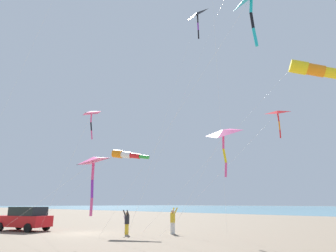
{
  "coord_description": "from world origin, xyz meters",
  "views": [
    {
      "loc": [
        11.64,
        20.75,
        2.09
      ],
      "look_at": [
        -1.33,
        7.49,
        6.89
      ],
      "focal_mm": 32.16,
      "sensor_mm": 36.0,
      "label": 1
    }
  ],
  "objects_px": {
    "person_adult_flyer": "(127,221)",
    "person_child_grey_jacket": "(126,223)",
    "parked_car": "(25,218)",
    "kite_delta_magenta_far_left": "(93,161)",
    "kite_windsock_small_distant": "(327,72)",
    "kite_delta_white_trailing": "(277,113)",
    "kite_delta_rainbow_low_near": "(197,15)",
    "kite_delta_checkered_midright": "(91,113)",
    "kite_delta_purple_drifting": "(223,133)",
    "kite_windsock_long_streamer_left": "(126,155)",
    "person_child_green_jacket": "(173,219)"
  },
  "relations": [
    {
      "from": "person_adult_flyer",
      "to": "person_child_grey_jacket",
      "type": "height_order",
      "value": "person_adult_flyer"
    },
    {
      "from": "parked_car",
      "to": "kite_delta_magenta_far_left",
      "type": "xyz_separation_m",
      "value": [
        1.89,
        13.1,
        3.11
      ]
    },
    {
      "from": "kite_windsock_small_distant",
      "to": "person_adult_flyer",
      "type": "bearing_deg",
      "value": -62.74
    },
    {
      "from": "kite_windsock_small_distant",
      "to": "kite_delta_white_trailing",
      "type": "xyz_separation_m",
      "value": [
        -0.38,
        -3.72,
        -1.83
      ]
    },
    {
      "from": "kite_delta_rainbow_low_near",
      "to": "kite_delta_checkered_midright",
      "type": "bearing_deg",
      "value": -32.64
    },
    {
      "from": "kite_windsock_small_distant",
      "to": "kite_delta_purple_drifting",
      "type": "bearing_deg",
      "value": -49.5
    },
    {
      "from": "person_child_grey_jacket",
      "to": "kite_delta_white_trailing",
      "type": "distance_m",
      "value": 14.27
    },
    {
      "from": "person_child_grey_jacket",
      "to": "kite_delta_magenta_far_left",
      "type": "distance_m",
      "value": 11.0
    },
    {
      "from": "kite_delta_checkered_midright",
      "to": "kite_delta_rainbow_low_near",
      "type": "xyz_separation_m",
      "value": [
        -6.99,
        4.48,
        9.44
      ]
    },
    {
      "from": "kite_windsock_long_streamer_left",
      "to": "kite_delta_purple_drifting",
      "type": "distance_m",
      "value": 9.2
    },
    {
      "from": "person_child_green_jacket",
      "to": "kite_windsock_long_streamer_left",
      "type": "relative_size",
      "value": 0.17
    },
    {
      "from": "kite_windsock_small_distant",
      "to": "kite_delta_rainbow_low_near",
      "type": "distance_m",
      "value": 11.93
    },
    {
      "from": "person_adult_flyer",
      "to": "person_child_grey_jacket",
      "type": "relative_size",
      "value": 1.41
    },
    {
      "from": "kite_delta_checkered_midright",
      "to": "kite_delta_purple_drifting",
      "type": "height_order",
      "value": "kite_delta_checkered_midright"
    },
    {
      "from": "person_child_green_jacket",
      "to": "kite_delta_purple_drifting",
      "type": "bearing_deg",
      "value": 81.52
    },
    {
      "from": "person_child_grey_jacket",
      "to": "kite_delta_magenta_far_left",
      "type": "relative_size",
      "value": 0.08
    },
    {
      "from": "person_child_green_jacket",
      "to": "kite_delta_magenta_far_left",
      "type": "distance_m",
      "value": 9.67
    },
    {
      "from": "kite_delta_checkered_midright",
      "to": "kite_delta_white_trailing",
      "type": "distance_m",
      "value": 13.5
    },
    {
      "from": "person_adult_flyer",
      "to": "kite_delta_white_trailing",
      "type": "distance_m",
      "value": 13.22
    },
    {
      "from": "parked_car",
      "to": "person_adult_flyer",
      "type": "distance_m",
      "value": 9.04
    },
    {
      "from": "person_child_green_jacket",
      "to": "kite_windsock_small_distant",
      "type": "bearing_deg",
      "value": 109.25
    },
    {
      "from": "person_adult_flyer",
      "to": "kite_delta_rainbow_low_near",
      "type": "height_order",
      "value": "kite_delta_rainbow_low_near"
    },
    {
      "from": "parked_car",
      "to": "kite_delta_rainbow_low_near",
      "type": "height_order",
      "value": "kite_delta_rainbow_low_near"
    },
    {
      "from": "kite_delta_checkered_midright",
      "to": "kite_delta_white_trailing",
      "type": "bearing_deg",
      "value": 134.32
    },
    {
      "from": "kite_windsock_small_distant",
      "to": "kite_delta_rainbow_low_near",
      "type": "relative_size",
      "value": 0.88
    },
    {
      "from": "kite_delta_purple_drifting",
      "to": "person_child_grey_jacket",
      "type": "bearing_deg",
      "value": -88.07
    },
    {
      "from": "kite_delta_magenta_far_left",
      "to": "person_child_green_jacket",
      "type": "bearing_deg",
      "value": -159.97
    },
    {
      "from": "parked_car",
      "to": "kite_delta_purple_drifting",
      "type": "xyz_separation_m",
      "value": [
        -5.95,
        15.2,
        5.42
      ]
    },
    {
      "from": "kite_delta_white_trailing",
      "to": "kite_delta_checkered_midright",
      "type": "bearing_deg",
      "value": -45.68
    },
    {
      "from": "person_child_grey_jacket",
      "to": "kite_delta_purple_drifting",
      "type": "xyz_separation_m",
      "value": [
        -0.32,
        9.36,
        5.72
      ]
    },
    {
      "from": "kite_delta_white_trailing",
      "to": "person_adult_flyer",
      "type": "bearing_deg",
      "value": -51.92
    },
    {
      "from": "kite_delta_purple_drifting",
      "to": "kite_delta_magenta_far_left",
      "type": "bearing_deg",
      "value": -14.96
    },
    {
      "from": "kite_delta_checkered_midright",
      "to": "kite_windsock_long_streamer_left",
      "type": "xyz_separation_m",
      "value": [
        -3.91,
        -0.95,
        -2.51
      ]
    },
    {
      "from": "kite_delta_rainbow_low_near",
      "to": "person_child_green_jacket",
      "type": "bearing_deg",
      "value": -43.75
    },
    {
      "from": "kite_windsock_small_distant",
      "to": "kite_windsock_long_streamer_left",
      "type": "xyz_separation_m",
      "value": [
        5.14,
        -14.33,
        -4.29
      ]
    },
    {
      "from": "person_child_green_jacket",
      "to": "kite_delta_rainbow_low_near",
      "type": "relative_size",
      "value": 0.1
    },
    {
      "from": "kite_delta_checkered_midright",
      "to": "kite_delta_magenta_far_left",
      "type": "relative_size",
      "value": 0.58
    },
    {
      "from": "kite_delta_rainbow_low_near",
      "to": "person_child_grey_jacket",
      "type": "bearing_deg",
      "value": -64.66
    },
    {
      "from": "kite_windsock_long_streamer_left",
      "to": "kite_delta_magenta_far_left",
      "type": "relative_size",
      "value": 0.7
    },
    {
      "from": "kite_windsock_small_distant",
      "to": "kite_delta_magenta_far_left",
      "type": "bearing_deg",
      "value": -30.66
    },
    {
      "from": "person_child_grey_jacket",
      "to": "kite_delta_white_trailing",
      "type": "relative_size",
      "value": 0.14
    },
    {
      "from": "parked_car",
      "to": "kite_delta_magenta_far_left",
      "type": "relative_size",
      "value": 0.31
    },
    {
      "from": "person_child_grey_jacket",
      "to": "kite_delta_rainbow_low_near",
      "type": "bearing_deg",
      "value": 115.34
    },
    {
      "from": "person_child_grey_jacket",
      "to": "kite_delta_purple_drifting",
      "type": "bearing_deg",
      "value": 91.93
    },
    {
      "from": "kite_delta_checkered_midright",
      "to": "parked_car",
      "type": "bearing_deg",
      "value": -79.4
    },
    {
      "from": "person_adult_flyer",
      "to": "kite_delta_purple_drifting",
      "type": "bearing_deg",
      "value": 105.06
    },
    {
      "from": "person_child_grey_jacket",
      "to": "kite_delta_magenta_far_left",
      "type": "height_order",
      "value": "kite_delta_magenta_far_left"
    },
    {
      "from": "kite_windsock_small_distant",
      "to": "kite_delta_purple_drifting",
      "type": "distance_m",
      "value": 7.83
    },
    {
      "from": "person_child_green_jacket",
      "to": "kite_delta_checkered_midright",
      "type": "xyz_separation_m",
      "value": [
        5.42,
        -2.97,
        7.49
      ]
    },
    {
      "from": "person_child_grey_jacket",
      "to": "kite_delta_purple_drifting",
      "type": "relative_size",
      "value": 0.17
    }
  ]
}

